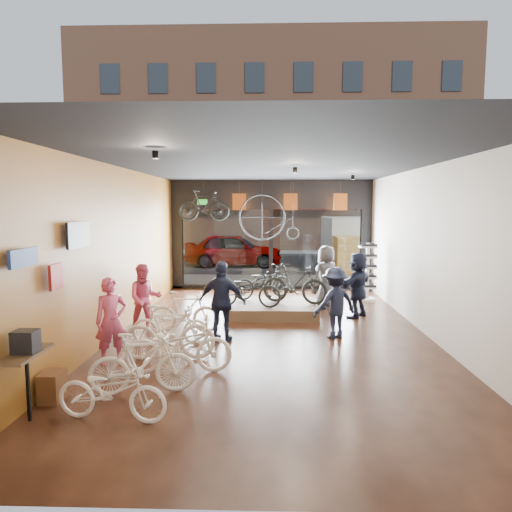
{
  "coord_description": "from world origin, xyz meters",
  "views": [
    {
      "loc": [
        -0.04,
        -10.05,
        2.89
      ],
      "look_at": [
        -0.39,
        1.4,
        1.65
      ],
      "focal_mm": 32.0,
      "sensor_mm": 36.0,
      "label": 1
    }
  ],
  "objects_px": {
    "customer_2": "(222,302)",
    "sunglasses_rack": "(367,272)",
    "box_truck": "(350,244)",
    "customer_1": "(145,299)",
    "customer_4": "(326,277)",
    "floor_bike_4": "(170,325)",
    "customer_0": "(111,321)",
    "penny_farthing": "(272,219)",
    "hung_bike": "(204,206)",
    "display_bike_left": "(248,289)",
    "display_bike_mid": "(295,284)",
    "floor_bike_0": "(112,391)",
    "display_platform": "(272,309)",
    "floor_bike_2": "(179,346)",
    "floor_bike_1": "(142,363)",
    "display_bike_right": "(263,282)",
    "customer_5": "(357,285)",
    "floor_bike_3": "(168,332)",
    "customer_3": "(335,303)",
    "floor_bike_5": "(185,312)",
    "street_car": "(233,250)"
  },
  "relations": [
    {
      "from": "customer_2",
      "to": "sunglasses_rack",
      "type": "distance_m",
      "value": 5.93
    },
    {
      "from": "box_truck",
      "to": "customer_1",
      "type": "height_order",
      "value": "box_truck"
    },
    {
      "from": "customer_4",
      "to": "floor_bike_4",
      "type": "bearing_deg",
      "value": 10.88
    },
    {
      "from": "customer_0",
      "to": "sunglasses_rack",
      "type": "bearing_deg",
      "value": 14.08
    },
    {
      "from": "penny_farthing",
      "to": "hung_bike",
      "type": "relative_size",
      "value": 1.19
    },
    {
      "from": "display_bike_left",
      "to": "display_bike_mid",
      "type": "xyz_separation_m",
      "value": [
        1.24,
        0.47,
        0.07
      ]
    },
    {
      "from": "floor_bike_0",
      "to": "display_platform",
      "type": "xyz_separation_m",
      "value": [
        2.18,
        6.19,
        -0.26
      ]
    },
    {
      "from": "floor_bike_2",
      "to": "display_bike_mid",
      "type": "distance_m",
      "value": 4.98
    },
    {
      "from": "floor_bike_1",
      "to": "display_bike_right",
      "type": "height_order",
      "value": "display_bike_right"
    },
    {
      "from": "box_truck",
      "to": "customer_4",
      "type": "relative_size",
      "value": 3.38
    },
    {
      "from": "floor_bike_1",
      "to": "hung_bike",
      "type": "distance_m",
      "value": 7.9
    },
    {
      "from": "customer_5",
      "to": "box_truck",
      "type": "bearing_deg",
      "value": -150.06
    },
    {
      "from": "customer_2",
      "to": "hung_bike",
      "type": "relative_size",
      "value": 1.1
    },
    {
      "from": "floor_bike_2",
      "to": "floor_bike_3",
      "type": "distance_m",
      "value": 0.76
    },
    {
      "from": "floor_bike_4",
      "to": "penny_farthing",
      "type": "xyz_separation_m",
      "value": [
        2.14,
        5.56,
        2.07
      ]
    },
    {
      "from": "floor_bike_0",
      "to": "floor_bike_1",
      "type": "distance_m",
      "value": 0.9
    },
    {
      "from": "customer_3",
      "to": "floor_bike_1",
      "type": "bearing_deg",
      "value": 17.24
    },
    {
      "from": "display_bike_right",
      "to": "sunglasses_rack",
      "type": "xyz_separation_m",
      "value": [
        3.19,
        1.15,
        0.13
      ]
    },
    {
      "from": "display_bike_right",
      "to": "sunglasses_rack",
      "type": "height_order",
      "value": "sunglasses_rack"
    },
    {
      "from": "customer_3",
      "to": "display_platform",
      "type": "bearing_deg",
      "value": -83.1
    },
    {
      "from": "customer_1",
      "to": "floor_bike_1",
      "type": "bearing_deg",
      "value": -95.52
    },
    {
      "from": "customer_1",
      "to": "customer_2",
      "type": "relative_size",
      "value": 0.91
    },
    {
      "from": "floor_bike_2",
      "to": "floor_bike_5",
      "type": "height_order",
      "value": "same"
    },
    {
      "from": "display_bike_right",
      "to": "customer_0",
      "type": "height_order",
      "value": "customer_0"
    },
    {
      "from": "hung_bike",
      "to": "display_bike_mid",
      "type": "bearing_deg",
      "value": -135.79
    },
    {
      "from": "floor_bike_3",
      "to": "display_bike_mid",
      "type": "bearing_deg",
      "value": -39.47
    },
    {
      "from": "display_platform",
      "to": "customer_4",
      "type": "height_order",
      "value": "customer_4"
    },
    {
      "from": "floor_bike_4",
      "to": "customer_1",
      "type": "relative_size",
      "value": 1.03
    },
    {
      "from": "display_platform",
      "to": "customer_3",
      "type": "distance_m",
      "value": 2.65
    },
    {
      "from": "display_bike_right",
      "to": "customer_3",
      "type": "bearing_deg",
      "value": -179.47
    },
    {
      "from": "customer_1",
      "to": "customer_4",
      "type": "distance_m",
      "value": 5.25
    },
    {
      "from": "street_car",
      "to": "penny_farthing",
      "type": "height_order",
      "value": "penny_farthing"
    },
    {
      "from": "display_bike_left",
      "to": "customer_4",
      "type": "distance_m",
      "value": 2.56
    },
    {
      "from": "floor_bike_5",
      "to": "display_bike_left",
      "type": "height_order",
      "value": "display_bike_left"
    },
    {
      "from": "hung_bike",
      "to": "customer_3",
      "type": "bearing_deg",
      "value": -148.81
    },
    {
      "from": "floor_bike_4",
      "to": "display_bike_right",
      "type": "distance_m",
      "value": 3.96
    },
    {
      "from": "floor_bike_1",
      "to": "customer_0",
      "type": "distance_m",
      "value": 1.69
    },
    {
      "from": "customer_5",
      "to": "sunglasses_rack",
      "type": "relative_size",
      "value": 0.96
    },
    {
      "from": "display_platform",
      "to": "display_bike_left",
      "type": "xyz_separation_m",
      "value": [
        -0.62,
        -0.43,
        0.61
      ]
    },
    {
      "from": "customer_5",
      "to": "floor_bike_0",
      "type": "bearing_deg",
      "value": 2.2
    },
    {
      "from": "customer_3",
      "to": "display_bike_mid",
      "type": "bearing_deg",
      "value": -96.46
    },
    {
      "from": "box_truck",
      "to": "customer_4",
      "type": "xyz_separation_m",
      "value": [
        -2.1,
        -8.11,
        -0.3
      ]
    },
    {
      "from": "display_bike_left",
      "to": "customer_0",
      "type": "distance_m",
      "value": 4.23
    },
    {
      "from": "display_bike_mid",
      "to": "display_bike_right",
      "type": "distance_m",
      "value": 1.08
    },
    {
      "from": "box_truck",
      "to": "display_bike_right",
      "type": "xyz_separation_m",
      "value": [
        -3.92,
        -8.31,
        -0.42
      ]
    },
    {
      "from": "floor_bike_0",
      "to": "floor_bike_3",
      "type": "bearing_deg",
      "value": 2.91
    },
    {
      "from": "penny_farthing",
      "to": "display_platform",
      "type": "bearing_deg",
      "value": -90.25
    },
    {
      "from": "penny_farthing",
      "to": "floor_bike_0",
      "type": "bearing_deg",
      "value": -103.73
    },
    {
      "from": "display_platform",
      "to": "penny_farthing",
      "type": "relative_size",
      "value": 1.27
    },
    {
      "from": "box_truck",
      "to": "floor_bike_1",
      "type": "relative_size",
      "value": 3.71
    }
  ]
}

